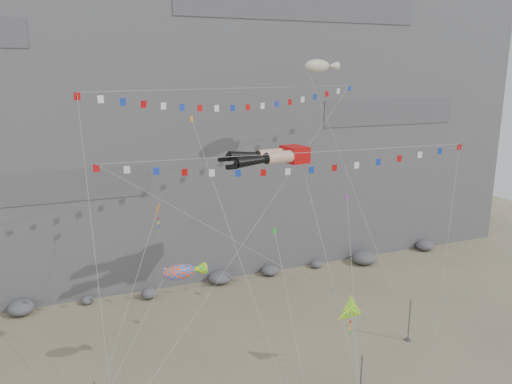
% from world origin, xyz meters
% --- Properties ---
extents(ground, '(120.00, 120.00, 0.00)m').
position_xyz_m(ground, '(0.00, 0.00, 0.00)').
color(ground, gray).
rests_on(ground, ground).
extents(cliff, '(80.00, 28.00, 50.00)m').
position_xyz_m(cliff, '(0.00, 32.00, 25.00)').
color(cliff, slate).
rests_on(cliff, ground).
extents(talus_boulders, '(60.00, 3.00, 1.20)m').
position_xyz_m(talus_boulders, '(0.00, 17.00, 0.60)').
color(talus_boulders, '#58585D').
rests_on(talus_boulders, ground).
extents(anchor_pole_center, '(0.12, 0.12, 4.16)m').
position_xyz_m(anchor_pole_center, '(2.43, -6.85, 2.08)').
color(anchor_pole_center, slate).
rests_on(anchor_pole_center, ground).
extents(anchor_pole_right, '(0.12, 0.12, 3.81)m').
position_xyz_m(anchor_pole_right, '(11.41, -0.66, 1.90)').
color(anchor_pole_right, slate).
rests_on(anchor_pole_right, ground).
extents(legs_kite, '(8.06, 15.17, 20.92)m').
position_xyz_m(legs_kite, '(1.55, 6.23, 15.73)').
color(legs_kite, '#B80B0B').
rests_on(legs_kite, ground).
extents(flag_banner_upper, '(27.26, 16.96, 28.15)m').
position_xyz_m(flag_banner_upper, '(-0.23, 9.50, 21.30)').
color(flag_banner_upper, '#B80B0B').
rests_on(flag_banner_upper, ground).
extents(flag_banner_lower, '(31.31, 7.26, 20.03)m').
position_xyz_m(flag_banner_lower, '(2.69, 3.46, 16.35)').
color(flag_banner_lower, '#B80B0B').
rests_on(flag_banner_lower, ground).
extents(harlequin_kite, '(6.83, 5.29, 15.30)m').
position_xyz_m(harlequin_kite, '(-9.30, 1.63, 13.30)').
color(harlequin_kite, red).
rests_on(harlequin_kite, ground).
extents(fish_windsock, '(9.14, 4.23, 12.02)m').
position_xyz_m(fish_windsock, '(-8.26, 0.33, 9.01)').
color(fish_windsock, '#F4470C').
rests_on(fish_windsock, ground).
extents(delta_kite, '(3.34, 5.30, 7.73)m').
position_xyz_m(delta_kite, '(3.82, -3.18, 5.45)').
color(delta_kite, '#FFEB0D').
rests_on(delta_kite, ground).
extents(blimp_windsock, '(5.94, 12.72, 26.14)m').
position_xyz_m(blimp_windsock, '(7.83, 10.45, 23.18)').
color(blimp_windsock, beige).
rests_on(blimp_windsock, ground).
extents(small_kite_a, '(3.81, 13.06, 22.95)m').
position_xyz_m(small_kite_a, '(-5.13, 6.79, 18.45)').
color(small_kite_a, orange).
rests_on(small_kite_a, ground).
extents(small_kite_b, '(5.77, 11.59, 17.00)m').
position_xyz_m(small_kite_b, '(7.79, 4.23, 11.71)').
color(small_kite_b, '#B121C2').
rests_on(small_kite_b, ground).
extents(small_kite_c, '(1.75, 9.56, 13.92)m').
position_xyz_m(small_kite_c, '(-0.25, 1.67, 10.44)').
color(small_kite_c, green).
rests_on(small_kite_c, ground).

